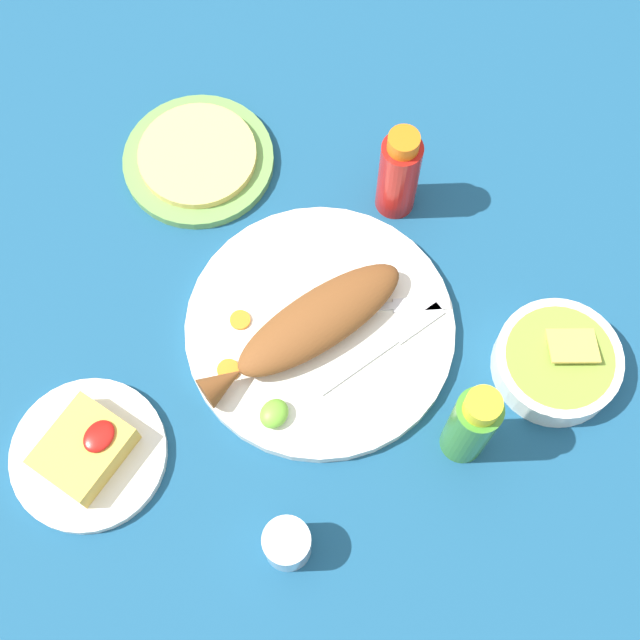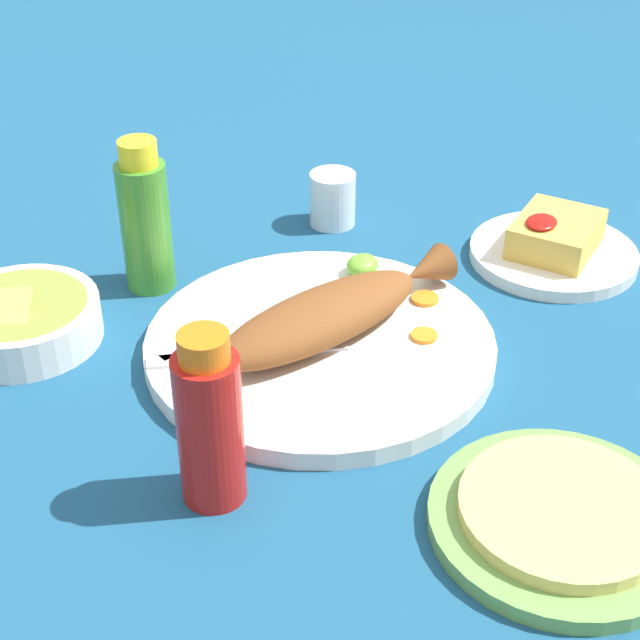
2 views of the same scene
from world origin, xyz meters
TOP-DOWN VIEW (x-y plane):
  - ground_plane at (0.00, 0.00)m, footprint 4.00×4.00m
  - main_plate at (0.00, 0.00)m, footprint 0.33×0.33m
  - fried_fish at (-0.01, 0.00)m, footprint 0.28×0.15m
  - fork_near at (0.07, -0.05)m, footprint 0.12×0.16m
  - fork_far at (0.03, -0.08)m, footprint 0.18×0.08m
  - carrot_slice_near at (-0.05, 0.09)m, footprint 0.03×0.03m
  - carrot_slice_mid at (-0.11, 0.06)m, footprint 0.03×0.03m
  - lime_wedge_main at (-0.12, -0.02)m, footprint 0.04×0.03m
  - hot_sauce_bottle_red at (0.21, 0.02)m, footprint 0.05×0.05m
  - hot_sauce_bottle_green at (-0.02, -0.22)m, footprint 0.05×0.05m
  - salt_cup at (-0.24, -0.12)m, footprint 0.05×0.05m
  - side_plate_fries at (-0.28, 0.14)m, footprint 0.18×0.18m
  - fries_pile at (-0.28, 0.14)m, footprint 0.10×0.08m
  - guacamole_bowl at (0.12, -0.26)m, footprint 0.15×0.15m
  - tortilla_plate at (0.11, 0.27)m, footprint 0.20×0.20m
  - tortilla_stack at (0.11, 0.27)m, footprint 0.16×0.16m

SIDE VIEW (x-z plane):
  - ground_plane at x=0.00m, z-range 0.00..0.00m
  - side_plate_fries at x=-0.28m, z-range 0.00..0.01m
  - tortilla_plate at x=0.11m, z-range 0.00..0.01m
  - main_plate at x=0.00m, z-range 0.00..0.02m
  - fork_near at x=0.07m, z-range 0.02..0.02m
  - fork_far at x=0.03m, z-range 0.02..0.02m
  - carrot_slice_near at x=-0.05m, z-range 0.02..0.02m
  - carrot_slice_mid at x=-0.11m, z-range 0.02..0.02m
  - tortilla_stack at x=0.11m, z-range 0.01..0.03m
  - guacamole_bowl at x=0.12m, z-range 0.00..0.05m
  - salt_cup at x=-0.24m, z-range 0.00..0.06m
  - lime_wedge_main at x=-0.12m, z-range 0.02..0.04m
  - fries_pile at x=-0.28m, z-range 0.01..0.05m
  - fried_fish at x=-0.01m, z-range 0.02..0.06m
  - hot_sauce_bottle_red at x=0.21m, z-range 0.00..0.15m
  - hot_sauce_bottle_green at x=-0.02m, z-range -0.01..0.16m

